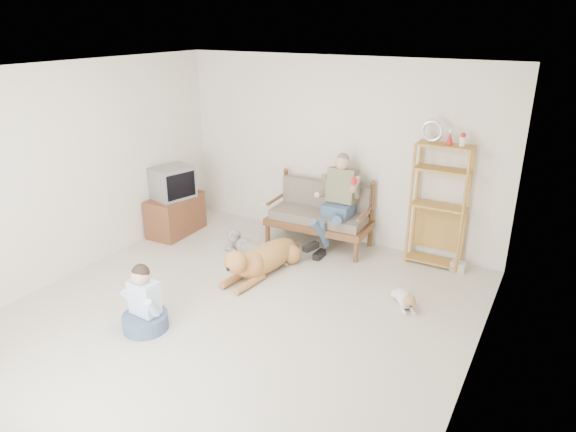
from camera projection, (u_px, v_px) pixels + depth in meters
The scene contains 16 objects.
floor at pixel (232, 320), 5.77m from camera, with size 5.50×5.50×0.00m, color beige.
ceiling at pixel (220, 72), 4.80m from camera, with size 5.50×5.50×0.00m, color silver.
wall_back at pixel (337, 151), 7.52m from camera, with size 5.00×5.00×0.00m, color beige.
wall_left at pixel (64, 174), 6.43m from camera, with size 5.50×5.50×0.00m, color beige.
wall_right at pixel (479, 260), 4.14m from camera, with size 5.50×5.50×0.00m, color beige.
loveseat at pixel (321, 213), 7.57m from camera, with size 1.53×0.76×0.95m.
man at pixel (333, 210), 7.21m from camera, with size 0.54×0.77×1.25m.
etagere at pixel (439, 204), 6.80m from camera, with size 0.74×0.33×1.97m.
book_stack at pixel (458, 266), 6.88m from camera, with size 0.20×0.14×0.12m, color beige.
tv_stand at pixel (175, 215), 8.02m from camera, with size 0.52×0.91×0.60m.
crt_tv at pixel (173, 183), 7.78m from camera, with size 0.59×0.67×0.48m.
wall_outlet at pixel (265, 205), 8.46m from camera, with size 0.12×0.02×0.08m, color white.
golden_retriever at pixel (261, 259), 6.75m from camera, with size 0.55×1.68×0.51m.
shaggy_dog at pixel (251, 248), 7.26m from camera, with size 1.12×0.38×0.33m.
terrier at pixel (405, 299), 6.00m from camera, with size 0.39×0.52×0.23m.
child at pixel (144, 306), 5.51m from camera, with size 0.49×0.49×0.77m.
Camera 1 is at (2.99, -4.01, 3.17)m, focal length 32.00 mm.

